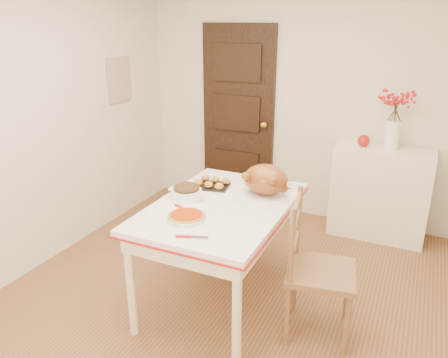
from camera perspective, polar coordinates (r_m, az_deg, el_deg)
The scene contains 18 objects.
floor at distance 3.52m, azimuth -0.58°, elevation -16.41°, with size 3.50×4.00×0.00m, color brown.
wall_back at distance 4.79m, azimuth 9.88°, elevation 9.68°, with size 3.50×0.00×2.50m, color beige.
wall_left at distance 4.01m, azimuth -24.01°, elevation 6.19°, with size 0.00×4.00×2.50m, color beige.
door_back at distance 5.03m, azimuth 1.86°, elevation 7.91°, with size 0.85×0.06×2.06m, color black.
photo_board at distance 4.81m, azimuth -13.51°, elevation 12.50°, with size 0.03×0.35×0.45m, color tan.
sideboard at distance 4.64m, azimuth 19.64°, elevation -1.74°, with size 0.92×0.41×0.92m, color white.
kitchen_table at distance 3.38m, azimuth -0.36°, elevation -9.77°, with size 0.95×1.38×0.83m, color silver, non-canonical shape.
chair_oak at distance 3.09m, azimuth 12.62°, elevation -11.39°, with size 0.45×0.45×1.02m, color olive, non-canonical shape.
berry_vase at distance 4.43m, azimuth 21.33°, elevation 7.18°, with size 0.30×0.30×0.57m, color white, non-canonical shape.
apple at distance 4.50m, azimuth 17.76°, elevation 4.79°, with size 0.12×0.12×0.12m, color #9F180E.
turkey_platter at distance 3.29m, azimuth 5.44°, elevation -0.27°, with size 0.39×0.32×0.25m, color brown, non-canonical shape.
pumpkin_pie at distance 2.96m, azimuth -4.93°, elevation -4.84°, with size 0.25×0.25×0.05m, color #952A03.
stuffing_dish at distance 3.28m, azimuth -4.90°, elevation -1.65°, with size 0.29×0.23×0.11m, color #453217, non-canonical shape.
rolls_tray at distance 3.50m, azimuth -1.56°, elevation -0.51°, with size 0.26×0.21×0.07m, color #B5802C, non-canonical shape.
pie_server at distance 2.73m, azimuth -4.22°, elevation -7.54°, with size 0.20×0.06×0.01m, color silver, non-canonical shape.
carving_knife at distance 3.10m, azimuth -4.99°, elevation -4.04°, with size 0.25×0.06×0.01m, color silver, non-canonical shape.
drinking_glass at distance 3.65m, azimuth 4.87°, elevation 0.66°, with size 0.07×0.07×0.12m, color white.
shaker_pair at distance 3.51m, azimuth 8.07°, elevation -0.55°, with size 0.08×0.03×0.08m, color white, non-canonical shape.
Camera 1 is at (1.22, -2.55, 2.10)m, focal length 35.04 mm.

